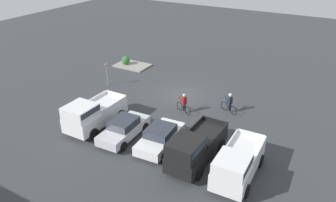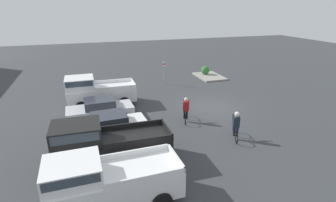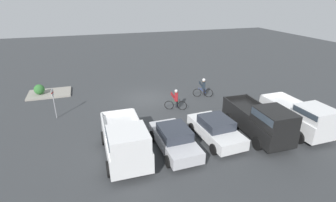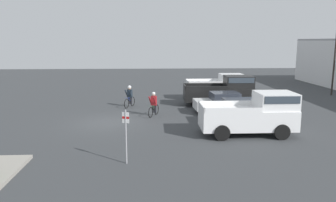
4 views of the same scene
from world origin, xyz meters
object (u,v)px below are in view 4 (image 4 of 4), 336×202
(pickup_truck_2, at_px, (255,113))
(cyclist_1, at_px, (130,96))
(sedan_1, at_px, (239,111))
(sedan_0, at_px, (224,102))
(cyclist_0, at_px, (154,104))
(lamppost, at_px, (335,51))
(fire_lane_sign, at_px, (126,131))
(pickup_truck_0, at_px, (219,86))
(pickup_truck_1, at_px, (224,90))

(pickup_truck_2, bearing_deg, cyclist_1, -137.53)
(pickup_truck_2, bearing_deg, sedan_1, -178.57)
(sedan_0, distance_m, cyclist_0, 5.13)
(lamppost, bearing_deg, fire_lane_sign, -47.50)
(pickup_truck_0, bearing_deg, cyclist_0, -42.07)
(pickup_truck_0, xyz_separation_m, pickup_truck_2, (11.21, -0.32, 0.07))
(pickup_truck_2, distance_m, fire_lane_sign, 7.79)
(pickup_truck_1, distance_m, cyclist_1, 7.50)
(cyclist_0, bearing_deg, fire_lane_sign, -7.82)
(pickup_truck_1, relative_size, pickup_truck_2, 1.08)
(pickup_truck_2, bearing_deg, cyclist_0, -131.28)
(cyclist_0, xyz_separation_m, lamppost, (-7.72, 16.83, 3.30))
(fire_lane_sign, bearing_deg, lamppost, 132.50)
(cyclist_0, bearing_deg, pickup_truck_1, 122.48)
(lamppost, bearing_deg, pickup_truck_1, -69.74)
(sedan_1, xyz_separation_m, cyclist_1, (-5.18, -7.24, 0.14))
(cyclist_0, height_order, fire_lane_sign, fire_lane_sign)
(pickup_truck_2, relative_size, fire_lane_sign, 2.20)
(sedan_1, xyz_separation_m, lamppost, (-9.72, 11.43, 3.39))
(sedan_1, bearing_deg, cyclist_0, -110.31)
(pickup_truck_1, distance_m, lamppost, 12.28)
(pickup_truck_0, relative_size, sedan_0, 1.14)
(fire_lane_sign, relative_size, lamppost, 0.33)
(pickup_truck_0, distance_m, sedan_0, 5.67)
(pickup_truck_2, height_order, fire_lane_sign, pickup_truck_2)
(sedan_1, bearing_deg, pickup_truck_2, 1.43)
(cyclist_1, bearing_deg, cyclist_0, 30.03)
(sedan_0, bearing_deg, fire_lane_sign, -33.15)
(pickup_truck_1, relative_size, fire_lane_sign, 2.37)
(pickup_truck_0, height_order, pickup_truck_1, pickup_truck_1)
(pickup_truck_1, xyz_separation_m, fire_lane_sign, (12.40, -6.85, 0.20))
(pickup_truck_0, relative_size, cyclist_1, 2.93)
(pickup_truck_0, distance_m, cyclist_0, 8.64)
(cyclist_0, relative_size, fire_lane_sign, 0.73)
(sedan_1, relative_size, pickup_truck_2, 0.87)
(pickup_truck_1, relative_size, lamppost, 0.77)
(sedan_1, height_order, pickup_truck_2, pickup_truck_2)
(pickup_truck_0, distance_m, sedan_1, 8.43)
(cyclist_0, relative_size, lamppost, 0.24)
(pickup_truck_0, xyz_separation_m, lamppost, (-1.31, 11.05, 3.00))
(cyclist_0, bearing_deg, cyclist_1, -149.97)
(pickup_truck_1, bearing_deg, fire_lane_sign, -28.92)
(sedan_0, bearing_deg, pickup_truck_2, 4.08)
(pickup_truck_0, height_order, sedan_0, pickup_truck_0)
(cyclist_1, bearing_deg, sedan_0, 70.98)
(cyclist_1, distance_m, lamppost, 19.49)
(sedan_0, xyz_separation_m, cyclist_1, (-2.38, -6.91, 0.14))
(cyclist_1, xyz_separation_m, fire_lane_sign, (11.99, 0.63, 0.52))
(sedan_0, distance_m, lamppost, 14.06)
(lamppost, bearing_deg, pickup_truck_0, -83.23)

